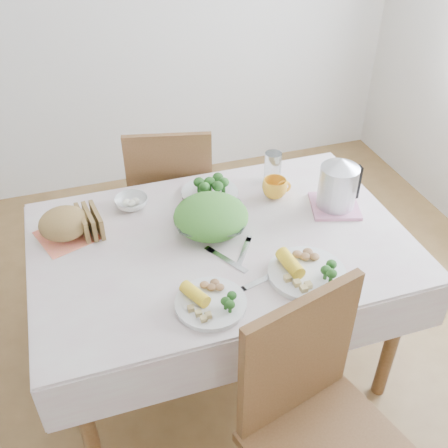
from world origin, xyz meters
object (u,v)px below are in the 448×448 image
object	(u,v)px
dinner_plate_left	(211,303)
dinner_plate_right	(307,274)
salad_bowl	(211,222)
electric_kettle	(338,184)
dining_table	(221,306)
chair_far	(172,200)
yellow_mug	(275,188)

from	to	relation	value
dinner_plate_left	dinner_plate_right	bearing A→B (deg)	5.15
dinner_plate_left	dinner_plate_right	world-z (taller)	dinner_plate_right
salad_bowl	electric_kettle	world-z (taller)	electric_kettle
dining_table	dinner_plate_left	world-z (taller)	dinner_plate_left
chair_far	electric_kettle	world-z (taller)	electric_kettle
dining_table	dinner_plate_left	bearing A→B (deg)	-113.13
chair_far	yellow_mug	world-z (taller)	chair_far
dining_table	electric_kettle	xyz separation A→B (m)	(0.54, 0.06, 0.51)
dinner_plate_left	electric_kettle	xyz separation A→B (m)	(0.69, 0.40, 0.11)
yellow_mug	electric_kettle	size ratio (longest dim) A/B	0.49
dining_table	electric_kettle	distance (m)	0.74
salad_bowl	dinner_plate_left	distance (m)	0.44
chair_far	dinner_plate_right	world-z (taller)	chair_far
dining_table	electric_kettle	size ratio (longest dim) A/B	6.08
dining_table	chair_far	bearing A→B (deg)	92.78
salad_bowl	chair_far	bearing A→B (deg)	91.66
dining_table	chair_far	xyz separation A→B (m)	(-0.04, 0.76, 0.09)
chair_far	yellow_mug	xyz separation A→B (m)	(0.36, -0.54, 0.34)
chair_far	dinner_plate_right	distance (m)	1.14
yellow_mug	salad_bowl	bearing A→B (deg)	-157.43
dinner_plate_right	electric_kettle	distance (m)	0.49
chair_far	electric_kettle	bearing A→B (deg)	142.38
yellow_mug	electric_kettle	world-z (taller)	electric_kettle
yellow_mug	dinner_plate_right	bearing A→B (deg)	-99.33
dinner_plate_left	yellow_mug	size ratio (longest dim) A/B	2.26
chair_far	dining_table	bearing A→B (deg)	105.76
dining_table	chair_far	world-z (taller)	chair_far
dining_table	salad_bowl	bearing A→B (deg)	102.44
dining_table	dinner_plate_right	distance (m)	0.55
dinner_plate_right	chair_far	bearing A→B (deg)	104.37
dining_table	salad_bowl	world-z (taller)	salad_bowl
salad_bowl	dinner_plate_right	world-z (taller)	salad_bowl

